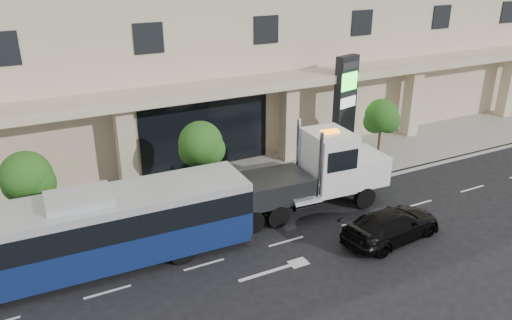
{
  "coord_description": "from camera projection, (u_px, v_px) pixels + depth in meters",
  "views": [
    {
      "loc": [
        -10.16,
        -18.2,
        12.06
      ],
      "look_at": [
        0.26,
        2.0,
        2.67
      ],
      "focal_mm": 35.0,
      "sensor_mm": 36.0,
      "label": 1
    }
  ],
  "objects": [
    {
      "name": "tree_mid",
      "position": [
        201.0,
        146.0,
        24.73
      ],
      "size": [
        2.28,
        2.2,
        4.38
      ],
      "color": "#422B19",
      "rests_on": "sidewalk"
    },
    {
      "name": "curb",
      "position": [
        251.0,
        208.0,
        25.47
      ],
      "size": [
        120.0,
        0.3,
        0.15
      ],
      "primitive_type": "cube",
      "color": "gray",
      "rests_on": "ground"
    },
    {
      "name": "tree_left",
      "position": [
        27.0,
        180.0,
        21.39
      ],
      "size": [
        2.27,
        2.2,
        4.22
      ],
      "color": "#422B19",
      "rests_on": "sidewalk"
    },
    {
      "name": "tow_truck",
      "position": [
        312.0,
        175.0,
        24.95
      ],
      "size": [
        9.9,
        2.98,
        4.49
      ],
      "rotation": [
        0.0,
        0.0,
        -0.07
      ],
      "color": "#2D3033",
      "rests_on": "ground"
    },
    {
      "name": "signage_pylon",
      "position": [
        345.0,
        107.0,
        30.56
      ],
      "size": [
        1.68,
        0.96,
        6.4
      ],
      "rotation": [
        0.0,
        0.0,
        0.26
      ],
      "color": "black",
      "rests_on": "sidewalk"
    },
    {
      "name": "black_sedan",
      "position": [
        392.0,
        224.0,
        22.57
      ],
      "size": [
        5.34,
        2.69,
        1.49
      ],
      "primitive_type": "imported",
      "rotation": [
        0.0,
        0.0,
        1.69
      ],
      "color": "black",
      "rests_on": "ground"
    },
    {
      "name": "tree_right",
      "position": [
        382.0,
        118.0,
        29.69
      ],
      "size": [
        2.1,
        2.0,
        4.04
      ],
      "color": "#422B19",
      "rests_on": "sidewalk"
    },
    {
      "name": "ground",
      "position": [
        270.0,
        227.0,
        23.86
      ],
      "size": [
        120.0,
        120.0,
        0.0
      ],
      "primitive_type": "plane",
      "color": "black",
      "rests_on": "ground"
    },
    {
      "name": "sidewalk",
      "position": [
        227.0,
        185.0,
        27.94
      ],
      "size": [
        120.0,
        6.0,
        0.15
      ],
      "primitive_type": "cube",
      "color": "gray",
      "rests_on": "ground"
    },
    {
      "name": "city_bus",
      "position": [
        84.0,
        233.0,
        19.93
      ],
      "size": [
        13.75,
        3.28,
        3.47
      ],
      "rotation": [
        0.0,
        0.0,
        -0.03
      ],
      "color": "black",
      "rests_on": "ground"
    }
  ]
}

